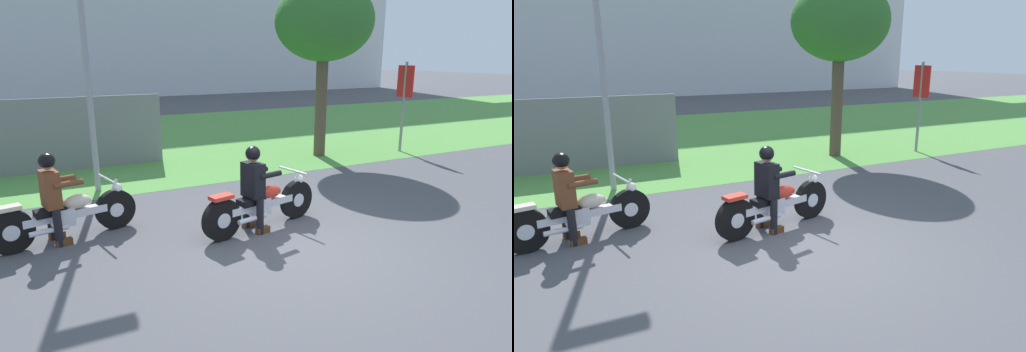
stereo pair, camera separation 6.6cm
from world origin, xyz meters
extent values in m
plane|color=#4C4C51|center=(0.00, 0.00, 0.00)|extent=(120.00, 120.00, 0.00)
cube|color=#549342|center=(0.00, 9.84, 0.00)|extent=(60.00, 12.00, 0.01)
cylinder|color=black|center=(0.68, 1.20, 0.34)|extent=(0.68, 0.26, 0.67)
cylinder|color=silver|center=(0.68, 1.20, 0.34)|extent=(0.26, 0.19, 0.24)
cylinder|color=black|center=(-0.88, 0.86, 0.34)|extent=(0.68, 0.26, 0.67)
cylinder|color=silver|center=(-0.88, 0.86, 0.34)|extent=(0.26, 0.19, 0.24)
cube|color=silver|center=(-0.10, 1.03, 0.42)|extent=(1.28, 0.41, 0.12)
cube|color=silver|center=(-0.15, 1.02, 0.40)|extent=(0.36, 0.30, 0.28)
ellipsoid|color=red|center=(0.08, 1.07, 0.60)|extent=(0.48, 0.33, 0.22)
cube|color=black|center=(-0.31, 0.98, 0.52)|extent=(0.48, 0.33, 0.10)
cube|color=red|center=(-0.88, 0.86, 0.70)|extent=(0.39, 0.27, 0.06)
cylinder|color=silver|center=(0.63, 1.19, 0.59)|extent=(0.26, 0.10, 0.53)
cylinder|color=silver|center=(0.58, 1.18, 0.88)|extent=(0.18, 0.65, 0.04)
sphere|color=white|center=(0.74, 1.22, 0.70)|extent=(0.16, 0.16, 0.16)
cylinder|color=silver|center=(-0.36, 0.83, 0.28)|extent=(0.55, 0.20, 0.08)
cylinder|color=black|center=(-0.31, 1.17, 0.29)|extent=(0.12, 0.12, 0.59)
cube|color=#593319|center=(-0.26, 1.18, 0.05)|extent=(0.26, 0.15, 0.10)
cylinder|color=black|center=(-0.24, 0.81, 0.29)|extent=(0.12, 0.12, 0.59)
cube|color=#593319|center=(-0.18, 0.83, 0.05)|extent=(0.26, 0.15, 0.10)
cube|color=black|center=(-0.28, 0.99, 0.87)|extent=(0.30, 0.42, 0.56)
cylinder|color=black|center=(-0.10, 1.20, 0.95)|extent=(0.43, 0.18, 0.09)
cylinder|color=black|center=(-0.02, 0.87, 0.95)|extent=(0.43, 0.18, 0.09)
sphere|color=tan|center=(-0.28, 0.99, 1.27)|extent=(0.20, 0.20, 0.20)
sphere|color=black|center=(-0.28, 0.99, 1.30)|extent=(0.24, 0.24, 0.24)
cylinder|color=black|center=(-2.25, 2.12, 0.33)|extent=(0.67, 0.26, 0.66)
cylinder|color=silver|center=(-2.25, 2.12, 0.33)|extent=(0.26, 0.19, 0.23)
cylinder|color=black|center=(-3.78, 1.78, 0.33)|extent=(0.67, 0.26, 0.66)
cylinder|color=silver|center=(-3.78, 1.78, 0.33)|extent=(0.26, 0.19, 0.23)
cube|color=silver|center=(-3.02, 1.95, 0.41)|extent=(1.25, 0.41, 0.12)
cube|color=silver|center=(-3.06, 1.94, 0.39)|extent=(0.36, 0.30, 0.28)
ellipsoid|color=beige|center=(-2.84, 1.99, 0.59)|extent=(0.48, 0.33, 0.22)
cube|color=black|center=(-3.23, 1.91, 0.51)|extent=(0.48, 0.33, 0.10)
cube|color=beige|center=(-3.78, 1.78, 0.69)|extent=(0.39, 0.27, 0.06)
cylinder|color=silver|center=(-2.30, 2.11, 0.58)|extent=(0.26, 0.10, 0.53)
cylinder|color=silver|center=(-2.35, 2.10, 0.87)|extent=(0.18, 0.65, 0.04)
sphere|color=white|center=(-2.19, 2.14, 0.69)|extent=(0.16, 0.16, 0.16)
cylinder|color=silver|center=(-3.28, 1.75, 0.27)|extent=(0.55, 0.20, 0.08)
cylinder|color=black|center=(-3.23, 2.09, 0.29)|extent=(0.12, 0.12, 0.58)
cube|color=#593319|center=(-3.17, 2.10, 0.05)|extent=(0.26, 0.15, 0.10)
cylinder|color=black|center=(-3.15, 1.74, 0.29)|extent=(0.12, 0.12, 0.58)
cube|color=#593319|center=(-3.09, 1.75, 0.05)|extent=(0.26, 0.15, 0.10)
cube|color=brown|center=(-3.19, 1.91, 0.86)|extent=(0.30, 0.42, 0.56)
cylinder|color=brown|center=(-3.01, 2.13, 0.94)|extent=(0.43, 0.18, 0.09)
cylinder|color=brown|center=(-2.94, 1.80, 0.94)|extent=(0.43, 0.18, 0.09)
sphere|color=tan|center=(-3.19, 1.91, 1.26)|extent=(0.20, 0.20, 0.20)
sphere|color=black|center=(-3.19, 1.91, 1.29)|extent=(0.24, 0.24, 0.24)
cylinder|color=brown|center=(3.94, 5.22, 1.37)|extent=(0.32, 0.32, 2.74)
ellipsoid|color=#2D6B28|center=(3.94, 5.22, 3.67)|extent=(2.64, 2.64, 2.11)
cylinder|color=gray|center=(-2.22, 4.48, 2.71)|extent=(0.12, 0.12, 5.43)
cylinder|color=gray|center=(6.45, 4.64, 1.30)|extent=(0.08, 0.08, 2.60)
cube|color=red|center=(6.45, 4.64, 2.05)|extent=(0.04, 0.60, 0.90)
cube|color=slate|center=(-3.74, 6.63, 0.90)|extent=(7.00, 0.06, 1.80)
camera|label=1|loc=(-3.32, -5.16, 2.79)|focal=31.39mm
camera|label=2|loc=(-3.26, -5.19, 2.79)|focal=31.39mm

